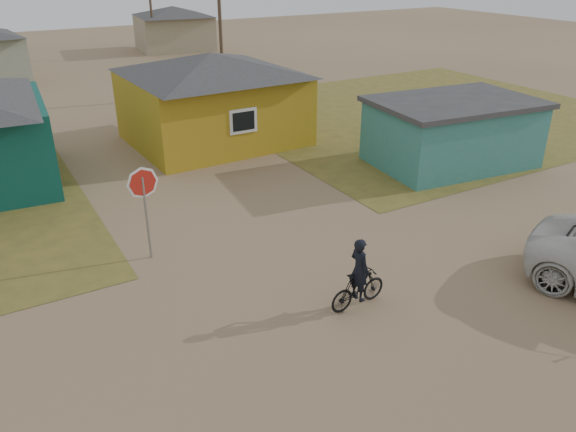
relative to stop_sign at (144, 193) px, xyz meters
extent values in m
plane|color=#917453|center=(3.35, -4.96, -1.96)|extent=(120.00, 120.00, 0.00)
cube|color=olive|center=(17.35, 8.04, -1.96)|extent=(20.00, 18.00, 0.00)
cube|color=#AC881A|center=(5.85, 9.04, -0.46)|extent=(7.21, 6.24, 3.00)
pyramid|color=#313133|center=(5.85, 9.04, 1.49)|extent=(7.72, 6.76, 0.90)
cube|color=silver|center=(5.85, 6.01, -0.31)|extent=(1.20, 0.06, 1.00)
cube|color=black|center=(5.85, 5.98, -0.31)|extent=(0.95, 0.04, 0.75)
cube|color=teal|center=(12.85, 1.54, -0.76)|extent=(6.39, 4.61, 2.40)
cube|color=#313133|center=(12.85, 1.54, 0.54)|extent=(6.71, 4.93, 0.20)
cube|color=gray|center=(13.35, 35.04, -0.56)|extent=(6.41, 5.50, 2.80)
pyramid|color=#313133|center=(13.35, 35.04, 1.24)|extent=(6.95, 6.05, 0.80)
cylinder|color=#4E3C2F|center=(9.85, 17.04, 2.04)|extent=(0.20, 0.20, 8.00)
cylinder|color=#4E3C2F|center=(10.85, 33.04, 2.04)|extent=(0.20, 0.20, 8.00)
cylinder|color=gray|center=(0.00, 0.00, -0.75)|extent=(0.07, 0.07, 2.42)
imported|color=black|center=(3.58, -4.82, -1.48)|extent=(1.63, 0.56, 0.97)
imported|color=black|center=(3.58, -4.82, -0.94)|extent=(0.42, 0.60, 1.59)
camera|label=1|loc=(-3.57, -13.82, 5.80)|focal=35.00mm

